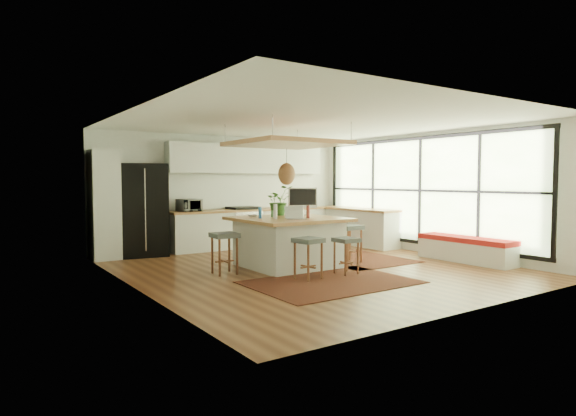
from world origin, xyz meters
TOP-DOWN VIEW (x-y plane):
  - floor at (0.00, 0.00)m, footprint 7.00×7.00m
  - ceiling at (0.00, 0.00)m, footprint 7.00×7.00m
  - wall_back at (0.00, 3.50)m, footprint 6.50×0.00m
  - wall_front at (0.00, -3.50)m, footprint 6.50×0.00m
  - wall_left at (-3.25, 0.00)m, footprint 0.00×7.00m
  - wall_right at (3.25, 0.00)m, footprint 0.00×7.00m
  - window_wall at (3.22, 0.00)m, footprint 0.10×6.20m
  - pantry at (-2.95, 3.18)m, footprint 0.55×0.60m
  - back_counter_base at (0.55, 3.18)m, footprint 4.20×0.60m
  - back_counter_top at (0.55, 3.18)m, footprint 4.24×0.64m
  - backsplash at (0.55, 3.48)m, footprint 4.20×0.02m
  - upper_cabinets at (0.55, 3.32)m, footprint 4.20×0.34m
  - range at (0.30, 3.18)m, footprint 0.76×0.62m
  - right_counter_base at (2.93, 2.00)m, footprint 0.60×2.50m
  - right_counter_top at (2.93, 2.00)m, footprint 0.64×2.54m
  - window_bench at (2.95, -1.20)m, footprint 0.52×2.00m
  - ceiling_panel at (-0.30, 0.40)m, footprint 1.86×1.86m
  - rug_near at (-0.53, -1.22)m, footprint 2.60×1.80m
  - rug_right at (1.33, 0.51)m, footprint 1.80×2.60m
  - fridge at (-2.16, 3.19)m, footprint 1.10×0.93m
  - island at (-0.28, 0.37)m, footprint 1.85×1.85m
  - stool_near_left at (-0.70, -0.83)m, footprint 0.46×0.46m
  - stool_near_right at (0.11, -0.83)m, footprint 0.38×0.38m
  - stool_right_front at (0.95, 0.04)m, footprint 0.44×0.44m
  - stool_right_back at (0.92, 0.75)m, footprint 0.44×0.44m
  - stool_left_side at (-1.62, 0.38)m, footprint 0.45×0.45m
  - laptop at (-0.40, -0.05)m, footprint 0.43×0.44m
  - monitor at (0.29, 0.70)m, footprint 0.64×0.42m
  - microwave at (-1.10, 3.17)m, footprint 0.56×0.39m
  - island_plant at (-0.12, 0.95)m, footprint 0.55×0.61m
  - island_bowl at (-0.76, 0.88)m, footprint 0.20×0.20m
  - island_bottle_0 at (-0.83, 0.47)m, footprint 0.07×0.07m
  - island_bottle_1 at (-0.68, 0.22)m, footprint 0.07×0.07m
  - island_bottle_2 at (-0.03, 0.07)m, footprint 0.07×0.07m
  - island_bottle_3 at (0.07, 0.42)m, footprint 0.07×0.07m
  - island_bottle_4 at (-0.48, 0.62)m, footprint 0.07×0.07m

SIDE VIEW (x-z plane):
  - floor at x=0.00m, z-range 0.00..0.00m
  - rug_near at x=-0.53m, z-range 0.00..0.01m
  - rug_right at x=1.33m, z-range 0.00..0.01m
  - window_bench at x=2.95m, z-range 0.00..0.50m
  - stool_near_left at x=-0.70m, z-range 0.01..0.70m
  - stool_near_right at x=0.11m, z-range 0.04..0.67m
  - stool_right_front at x=0.95m, z-range -0.02..0.73m
  - stool_right_back at x=0.92m, z-range -0.01..0.72m
  - stool_left_side at x=-1.62m, z-range -0.01..0.72m
  - back_counter_base at x=0.55m, z-range 0.00..0.88m
  - right_counter_base at x=2.93m, z-range 0.00..0.88m
  - island at x=-0.28m, z-range 0.00..0.93m
  - range at x=0.30m, z-range 0.00..1.00m
  - back_counter_top at x=0.55m, z-range 0.88..0.93m
  - right_counter_top at x=2.93m, z-range 0.88..0.93m
  - fridge at x=-2.16m, z-range -0.07..1.92m
  - island_bowl at x=-0.76m, z-range 0.93..0.98m
  - island_bottle_0 at x=-0.83m, z-range 0.93..1.12m
  - island_bottle_1 at x=-0.68m, z-range 0.93..1.12m
  - island_bottle_2 at x=-0.03m, z-range 0.93..1.12m
  - island_bottle_3 at x=0.07m, z-range 0.93..1.12m
  - island_bottle_4 at x=-0.48m, z-range 0.93..1.12m
  - laptop at x=-0.40m, z-range 0.92..1.18m
  - microwave at x=-1.10m, z-range 0.93..1.27m
  - pantry at x=-2.95m, z-range 0.00..2.25m
  - island_plant at x=-0.12m, z-range 0.93..1.39m
  - monitor at x=0.29m, z-range 0.91..1.47m
  - wall_back at x=0.00m, z-range -1.90..4.60m
  - wall_front at x=0.00m, z-range -1.90..4.60m
  - wall_left at x=-3.25m, z-range -2.15..4.85m
  - wall_right at x=3.25m, z-range -2.15..4.85m
  - backsplash at x=0.55m, z-range 0.95..1.75m
  - window_wall at x=3.22m, z-range 0.10..2.70m
  - ceiling_panel at x=-0.30m, z-range 1.65..2.45m
  - upper_cabinets at x=0.55m, z-range 1.80..2.50m
  - ceiling at x=0.00m, z-range 2.70..2.70m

